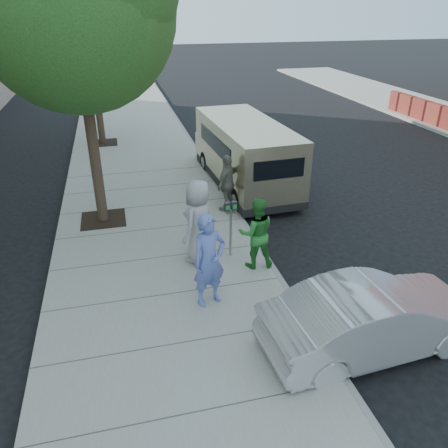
{
  "coord_description": "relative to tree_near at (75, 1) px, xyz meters",
  "views": [
    {
      "loc": [
        -1.68,
        -8.92,
        5.52
      ],
      "look_at": [
        0.42,
        -0.5,
        1.1
      ],
      "focal_mm": 35.0,
      "sensor_mm": 36.0,
      "label": 1
    }
  ],
  "objects": [
    {
      "name": "tree_far",
      "position": [
        -0.0,
        7.6,
        -0.66
      ],
      "size": [
        3.92,
        3.8,
        6.49
      ],
      "color": "black",
      "rests_on": "sidewalk"
    },
    {
      "name": "curb_face",
      "position": [
        3.69,
        -2.4,
        -5.47
      ],
      "size": [
        0.12,
        60.0,
        0.16
      ],
      "primitive_type": "cube",
      "color": "gray",
      "rests_on": "ground"
    },
    {
      "name": "person_officer",
      "position": [
        2.02,
        -4.35,
        -4.44
      ],
      "size": [
        0.81,
        0.65,
        1.92
      ],
      "primitive_type": "imported",
      "rotation": [
        0.0,
        0.0,
        0.31
      ],
      "color": "#5C72C5",
      "rests_on": "sidewalk"
    },
    {
      "name": "ground",
      "position": [
        2.25,
        -2.4,
        -5.55
      ],
      "size": [
        120.0,
        120.0,
        0.0
      ],
      "primitive_type": "plane",
      "color": "black",
      "rests_on": "ground"
    },
    {
      "name": "tree_near",
      "position": [
        0.0,
        0.0,
        0.0
      ],
      "size": [
        4.62,
        4.6,
        7.53
      ],
      "color": "black",
      "rests_on": "sidewalk"
    },
    {
      "name": "person_green_shirt",
      "position": [
        3.32,
        -3.27,
        -4.57
      ],
      "size": [
        0.87,
        0.72,
        1.65
      ],
      "primitive_type": "imported",
      "rotation": [
        0.0,
        0.0,
        3.01
      ],
      "color": "#2A812E",
      "rests_on": "sidewalk"
    },
    {
      "name": "sedan",
      "position": [
        4.54,
        -6.16,
        -4.89
      ],
      "size": [
        4.07,
        1.69,
        1.31
      ],
      "primitive_type": "imported",
      "rotation": [
        0.0,
        0.0,
        1.65
      ],
      "color": "#B2B4B9",
      "rests_on": "ground"
    },
    {
      "name": "person_striped_polo",
      "position": [
        3.45,
        -0.22,
        -4.57
      ],
      "size": [
        0.97,
        0.97,
        1.65
      ],
      "primitive_type": "imported",
      "rotation": [
        0.0,
        0.0,
        3.92
      ],
      "color": "gray",
      "rests_on": "sidewalk"
    },
    {
      "name": "sidewalk",
      "position": [
        1.25,
        -2.4,
        -5.47
      ],
      "size": [
        5.0,
        60.0,
        0.15
      ],
      "primitive_type": "cube",
      "color": "gray",
      "rests_on": "ground"
    },
    {
      "name": "person_gray_shirt",
      "position": [
        2.14,
        -2.72,
        -4.41
      ],
      "size": [
        1.11,
        1.13,
        1.97
      ],
      "primitive_type": "imported",
      "rotation": [
        0.0,
        0.0,
        3.99
      ],
      "color": "#A4A3A6",
      "rests_on": "sidewalk"
    },
    {
      "name": "parking_meter",
      "position": [
        2.88,
        -2.7,
        -4.4
      ],
      "size": [
        0.29,
        0.12,
        1.38
      ],
      "rotation": [
        0.0,
        0.0,
        0.08
      ],
      "color": "gray",
      "rests_on": "sidewalk"
    },
    {
      "name": "van",
      "position": [
        4.55,
        1.83,
        -4.4
      ],
      "size": [
        2.25,
        5.91,
        2.16
      ],
      "rotation": [
        0.0,
        0.0,
        0.05
      ],
      "color": "beige",
      "rests_on": "ground"
    }
  ]
}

